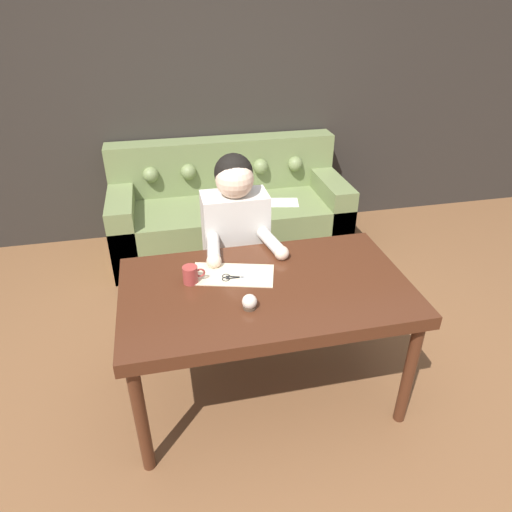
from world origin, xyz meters
The scene contains 9 objects.
ground_plane centered at (0.00, 0.00, 0.00)m, with size 16.00×16.00×0.00m, color brown.
wall_back centered at (0.00, 2.22, 1.30)m, with size 8.00×0.06×2.60m.
dining_table centered at (0.03, 0.08, 0.65)m, with size 1.43×0.83×0.72m.
couch centered at (0.12, 1.81, 0.31)m, with size 1.95×0.83×0.89m.
person centered at (-0.01, 0.67, 0.62)m, with size 0.45×0.55×1.20m.
pattern_paper_main centered at (-0.11, 0.21, 0.72)m, with size 0.46×0.32×0.00m.
scissors centered at (-0.11, 0.18, 0.72)m, with size 0.21×0.09×0.01m.
mug centered at (-0.32, 0.19, 0.77)m, with size 0.11×0.08×0.09m.
pin_cushion centered at (-0.08, -0.08, 0.76)m, with size 0.07×0.07×0.07m.
Camera 1 is at (-0.42, -1.74, 2.00)m, focal length 32.00 mm.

